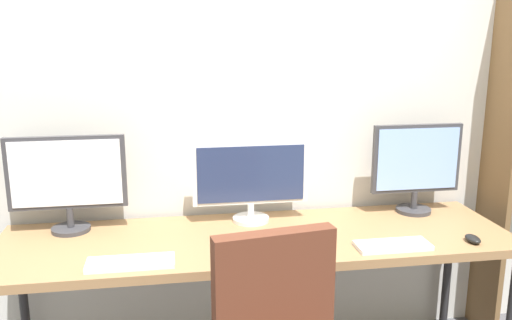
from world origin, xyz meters
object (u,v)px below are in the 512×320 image
Objects in this scene: monitor_right at (416,164)px; keyboard_left at (131,263)px; desk at (258,246)px; monitor_left at (67,178)px; monitor_center at (251,178)px; computer_mouse at (473,239)px; keyboard_right at (393,245)px.

monitor_right reaches higher than keyboard_left.
keyboard_left is (-0.56, -0.23, 0.06)m from desk.
monitor_left is 0.94× the size of monitor_center.
desk is at bearing 22.33° from keyboard_left.
computer_mouse is at bearing -25.17° from monitor_center.
computer_mouse is (0.38, 0.00, 0.01)m from keyboard_right.
monitor_left is 1.87m from computer_mouse.
monitor_center is 0.86m from monitor_right.
monitor_left is at bearing 180.00° from monitor_right.
desk is 0.97m from computer_mouse.
monitor_center is 5.95× the size of computer_mouse.
computer_mouse is at bearing -13.70° from desk.
desk is at bearing 166.30° from computer_mouse.
keyboard_right is (1.42, -0.44, -0.25)m from monitor_left.
monitor_center is 1.75× the size of keyboard_right.
desk is 4.39× the size of monitor_left.
monitor_left is 1.72m from monitor_right.
monitor_center reaches higher than desk.
keyboard_right reaches higher than desk.
keyboard_right is at bearing 0.00° from keyboard_left.
computer_mouse is (1.80, -0.44, -0.24)m from monitor_left.
monitor_right is 0.59m from keyboard_right.
computer_mouse reaches higher than keyboard_right.
monitor_right is (0.86, 0.21, 0.30)m from desk.
monitor_right reaches higher than desk.
keyboard_left is at bearing -141.70° from monitor_center.
desk is 0.61m from keyboard_right.
computer_mouse is at bearing 0.17° from keyboard_right.
monitor_center is 0.74m from keyboard_left.
computer_mouse is (0.08, -0.44, -0.24)m from monitor_right.
monitor_center is 0.74m from keyboard_right.
monitor_center is at bearing -0.00° from monitor_left.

